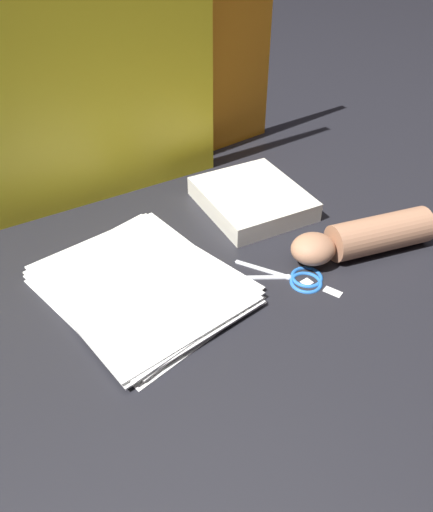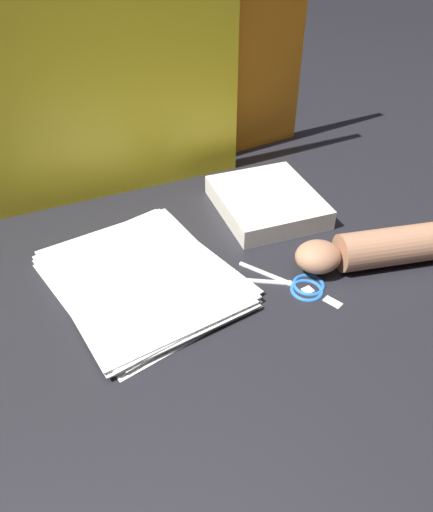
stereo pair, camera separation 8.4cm
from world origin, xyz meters
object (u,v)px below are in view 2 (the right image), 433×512
Objects in this scene: paper_stack at (143,278)px; book_closed at (267,202)px; scissors at (296,283)px; hand_forearm at (373,249)px.

paper_stack is 1.34× the size of book_closed.
paper_stack reaches higher than scissors.
hand_forearm reaches higher than scissors.
hand_forearm is (0.15, -0.03, 0.03)m from scissors.
book_closed is at bearing 63.57° from scissors.
paper_stack is 2.18× the size of scissors.
book_closed is at bearing 10.25° from paper_stack.
paper_stack is at bearing 152.70° from hand_forearm.
hand_forearm reaches higher than paper_stack.
paper_stack is 0.27m from scissors.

